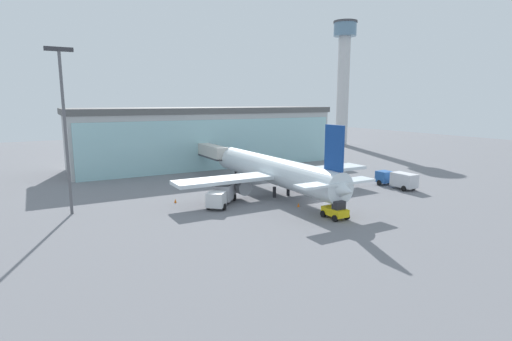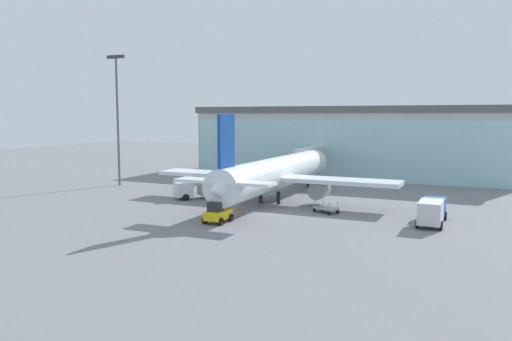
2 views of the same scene
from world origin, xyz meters
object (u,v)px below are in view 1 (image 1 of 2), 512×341
Objects in this scene: fuel_truck at (397,179)px; baggage_cart at (337,191)px; jet_bridge at (209,152)px; catering_truck at (222,194)px; safety_cone_nose at (298,205)px; control_tower at (344,72)px; apron_light_mast at (64,119)px; airplane at (274,171)px; safety_cone_wingtip at (175,201)px; pushback_tug at (336,211)px.

fuel_truck is 11.75m from baggage_cart.
baggage_cart is (9.88, -25.98, -3.89)m from jet_bridge.
fuel_truck is at bearing 123.11° from catering_truck.
safety_cone_nose is (-9.54, -3.03, -0.23)m from baggage_cart.
control_tower reaches higher than catering_truck.
apron_light_mast is at bearing 156.65° from safety_cone_nose.
jet_bridge is 0.36× the size of airplane.
airplane is at bearing -174.06° from jet_bridge.
airplane reaches higher than catering_truck.
airplane is at bearing -4.80° from baggage_cart.
safety_cone_wingtip is (-72.43, -46.41, -23.09)m from control_tower.
baggage_cart is 10.01m from safety_cone_nose.
control_tower is 12.07× the size of baggage_cart.
safety_cone_wingtip is at bearing 9.03° from baggage_cart.
baggage_cart reaches higher than safety_cone_wingtip.
safety_cone_wingtip is at bearing 40.53° from pushback_tug.
catering_truck is (-8.05, -22.76, -2.92)m from jet_bridge.
apron_light_mast is at bearing 56.96° from pushback_tug.
control_tower is at bearing 32.65° from safety_cone_wingtip.
safety_cone_wingtip is (-13.73, 10.46, 0.00)m from safety_cone_nose.
airplane is 10.84× the size of pushback_tug.
control_tower reaches higher than airplane.
fuel_truck is at bearing -107.64° from airplane.
safety_cone_wingtip is (-5.33, 4.21, -1.19)m from catering_truck.
pushback_tug reaches higher than safety_cone_nose.
jet_bridge is 1.80× the size of catering_truck.
safety_cone_nose is 17.26m from safety_cone_wingtip.
control_tower is at bearing -33.09° from fuel_truck.
apron_light_mast is (-85.64, -45.24, -11.37)m from control_tower.
apron_light_mast is 22.00m from catering_truck.
safety_cone_nose is at bearing 95.26° from fuel_truck.
fuel_truck is (48.09, -10.08, -10.53)m from apron_light_mast.
baggage_cart is 24.42m from safety_cone_wingtip.
airplane is (1.63, -20.92, -0.80)m from jet_bridge.
pushback_tug is at bearing 74.46° from baggage_cart.
control_tower is 70.66× the size of safety_cone_wingtip.
apron_light_mast is 37.17× the size of safety_cone_nose.
pushback_tug is at bearing 178.23° from airplane.
baggage_cart is at bearing 17.63° from safety_cone_nose.
airplane is 8.84m from safety_cone_nose.
airplane is 4.75× the size of fuel_truck.
catering_truck reaches higher than pushback_tug.
safety_cone_wingtip is at bearing 81.65° from airplane.
safety_cone_nose is (0.35, -29.01, -4.11)m from jet_bridge.
apron_light_mast is at bearing 174.95° from safety_cone_wingtip.
control_tower is 77.89m from airplane.
pushback_tug is at bearing 113.05° from fuel_truck.
fuel_truck reaches higher than safety_cone_wingtip.
safety_cone_nose is (26.94, -11.63, -11.73)m from apron_light_mast.
control_tower is 12.08× the size of pushback_tug.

